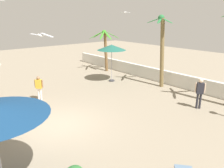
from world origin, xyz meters
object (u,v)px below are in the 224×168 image
(guest_0, at_px, (39,86))
(palm_tree_1, at_px, (105,44))
(patio_umbrella_0, at_px, (112,48))
(palm_tree_0, at_px, (162,44))
(seagull_1, at_px, (125,12))
(guest_1, at_px, (200,91))
(seagull_2, at_px, (41,35))

(guest_0, bearing_deg, palm_tree_1, 114.08)
(palm_tree_1, bearing_deg, patio_umbrella_0, -30.53)
(palm_tree_0, xyz_separation_m, seagull_1, (-4.52, 0.65, 2.21))
(patio_umbrella_0, xyz_separation_m, guest_0, (0.37, -6.12, -1.77))
(palm_tree_0, relative_size, palm_tree_1, 1.34)
(patio_umbrella_0, height_order, guest_1, patio_umbrella_0)
(seagull_1, bearing_deg, guest_1, -15.45)
(guest_0, bearing_deg, patio_umbrella_0, 93.43)
(guest_1, bearing_deg, guest_0, -138.16)
(seagull_2, bearing_deg, palm_tree_1, 129.38)
(patio_umbrella_0, xyz_separation_m, guest_1, (7.40, 0.17, -1.62))
(patio_umbrella_0, relative_size, guest_0, 1.94)
(patio_umbrella_0, bearing_deg, guest_1, 1.35)
(patio_umbrella_0, distance_m, seagull_2, 8.71)
(guest_1, distance_m, seagull_2, 8.73)
(guest_1, height_order, seagull_1, seagull_1)
(seagull_1, bearing_deg, palm_tree_0, -8.14)
(patio_umbrella_0, bearing_deg, seagull_1, 115.78)
(palm_tree_0, bearing_deg, palm_tree_1, -179.84)
(palm_tree_1, height_order, seagull_2, seagull_2)
(guest_0, xyz_separation_m, guest_1, (7.03, 6.30, 0.15))
(palm_tree_1, bearing_deg, seagull_1, 18.56)
(guest_0, height_order, guest_1, guest_1)
(palm_tree_0, height_order, seagull_1, seagull_1)
(guest_1, bearing_deg, patio_umbrella_0, -178.65)
(guest_1, bearing_deg, palm_tree_1, 170.78)
(seagull_2, bearing_deg, guest_0, 162.88)
(palm_tree_0, distance_m, guest_0, 8.83)
(patio_umbrella_0, bearing_deg, palm_tree_0, 30.25)
(patio_umbrella_0, xyz_separation_m, seagull_2, (4.38, -7.36, 1.59))
(patio_umbrella_0, relative_size, guest_1, 1.70)
(guest_0, distance_m, seagull_1, 9.88)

